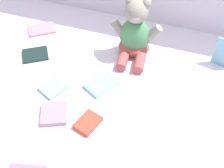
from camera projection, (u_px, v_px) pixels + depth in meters
name	position (u px, v px, depth m)	size (l,w,h in m)	color
ground_plane	(120.00, 84.00, 1.21)	(3.20, 3.20, 0.00)	silver
teddy_bear	(135.00, 35.00, 1.26)	(0.23, 0.21, 0.27)	#4C8C59
book_case_0	(224.00, 53.00, 1.24)	(0.09, 0.01, 0.13)	#71ADCB
book_case_1	(35.00, 55.00, 1.32)	(0.09, 0.11, 0.01)	black
book_case_2	(42.00, 29.00, 1.45)	(0.09, 0.13, 0.01)	#AE7B91
book_case_3	(88.00, 123.00, 1.06)	(0.07, 0.09, 0.02)	#D3402C
book_case_4	(102.00, 84.00, 1.20)	(0.09, 0.13, 0.01)	#84C0D5
book_case_5	(53.00, 88.00, 1.18)	(0.08, 0.09, 0.01)	#88A5DE
book_case_6	(54.00, 114.00, 1.09)	(0.10, 0.09, 0.02)	#AF799B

